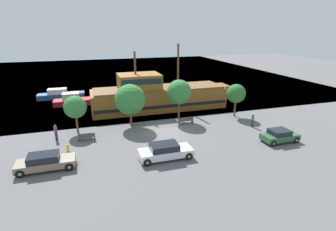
{
  "coord_description": "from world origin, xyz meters",
  "views": [
    {
      "loc": [
        -8.37,
        -27.25,
        11.39
      ],
      "look_at": [
        0.84,
        2.0,
        1.2
      ],
      "focal_mm": 28.0,
      "sensor_mm": 36.0,
      "label": 1
    }
  ],
  "objects_px": {
    "fire_hydrant": "(68,148)",
    "pedestrian_walking_near": "(253,120)",
    "moored_boat_dockside": "(74,100)",
    "pedestrian_walking_far": "(56,133)",
    "bench_promenade_east": "(186,120)",
    "moored_boat_outer": "(61,95)",
    "parked_car_curb_front": "(165,151)",
    "parked_car_curb_rear": "(280,136)",
    "bench_promenade_west": "(87,137)",
    "parked_car_curb_mid": "(45,162)",
    "pirate_ship": "(157,96)"
  },
  "relations": [
    {
      "from": "bench_promenade_west",
      "to": "pirate_ship",
      "type": "bearing_deg",
      "value": 41.38
    },
    {
      "from": "parked_car_curb_front",
      "to": "bench_promenade_east",
      "type": "height_order",
      "value": "parked_car_curb_front"
    },
    {
      "from": "pirate_ship",
      "to": "bench_promenade_west",
      "type": "xyz_separation_m",
      "value": [
        -10.33,
        -9.1,
        -1.55
      ]
    },
    {
      "from": "parked_car_curb_mid",
      "to": "parked_car_curb_front",
      "type": "bearing_deg",
      "value": -6.54
    },
    {
      "from": "parked_car_curb_front",
      "to": "bench_promenade_east",
      "type": "distance_m",
      "value": 9.62
    },
    {
      "from": "moored_boat_dockside",
      "to": "pedestrian_walking_far",
      "type": "distance_m",
      "value": 14.25
    },
    {
      "from": "moored_boat_outer",
      "to": "parked_car_curb_mid",
      "type": "height_order",
      "value": "moored_boat_outer"
    },
    {
      "from": "moored_boat_dockside",
      "to": "pedestrian_walking_near",
      "type": "distance_m",
      "value": 26.99
    },
    {
      "from": "fire_hydrant",
      "to": "parked_car_curb_front",
      "type": "bearing_deg",
      "value": -26.27
    },
    {
      "from": "moored_boat_outer",
      "to": "parked_car_curb_front",
      "type": "xyz_separation_m",
      "value": [
        10.75,
        -26.51,
        0.11
      ]
    },
    {
      "from": "moored_boat_dockside",
      "to": "bench_promenade_east",
      "type": "xyz_separation_m",
      "value": [
        13.66,
        -13.57,
        -0.25
      ]
    },
    {
      "from": "pirate_ship",
      "to": "parked_car_curb_mid",
      "type": "height_order",
      "value": "pirate_ship"
    },
    {
      "from": "moored_boat_dockside",
      "to": "parked_car_curb_front",
      "type": "bearing_deg",
      "value": -68.64
    },
    {
      "from": "parked_car_curb_rear",
      "to": "bench_promenade_west",
      "type": "distance_m",
      "value": 20.46
    },
    {
      "from": "parked_car_curb_rear",
      "to": "bench_promenade_west",
      "type": "bearing_deg",
      "value": 161.64
    },
    {
      "from": "moored_boat_outer",
      "to": "pedestrian_walking_far",
      "type": "distance_m",
      "value": 19.05
    },
    {
      "from": "pedestrian_walking_far",
      "to": "pedestrian_walking_near",
      "type": "bearing_deg",
      "value": -7.15
    },
    {
      "from": "moored_boat_outer",
      "to": "bench_promenade_east",
      "type": "relative_size",
      "value": 4.04
    },
    {
      "from": "bench_promenade_east",
      "to": "parked_car_curb_front",
      "type": "bearing_deg",
      "value": -122.67
    },
    {
      "from": "parked_car_curb_rear",
      "to": "pedestrian_walking_near",
      "type": "bearing_deg",
      "value": 91.4
    },
    {
      "from": "parked_car_curb_mid",
      "to": "pedestrian_walking_far",
      "type": "relative_size",
      "value": 2.7
    },
    {
      "from": "parked_car_curb_mid",
      "to": "pedestrian_walking_near",
      "type": "xyz_separation_m",
      "value": [
        22.73,
        3.5,
        0.18
      ]
    },
    {
      "from": "moored_boat_outer",
      "to": "pirate_ship",
      "type": "bearing_deg",
      "value": -37.5
    },
    {
      "from": "fire_hydrant",
      "to": "bench_promenade_east",
      "type": "distance_m",
      "value": 14.34
    },
    {
      "from": "moored_boat_dockside",
      "to": "fire_hydrant",
      "type": "bearing_deg",
      "value": -90.51
    },
    {
      "from": "parked_car_curb_rear",
      "to": "fire_hydrant",
      "type": "distance_m",
      "value": 21.66
    },
    {
      "from": "pedestrian_walking_near",
      "to": "pirate_ship",
      "type": "bearing_deg",
      "value": 129.49
    },
    {
      "from": "parked_car_curb_rear",
      "to": "pedestrian_walking_near",
      "type": "height_order",
      "value": "pedestrian_walking_near"
    },
    {
      "from": "pirate_ship",
      "to": "parked_car_curb_mid",
      "type": "relative_size",
      "value": 4.42
    },
    {
      "from": "parked_car_curb_rear",
      "to": "moored_boat_outer",
      "type": "bearing_deg",
      "value": 131.4
    },
    {
      "from": "parked_car_curb_front",
      "to": "parked_car_curb_rear",
      "type": "xyz_separation_m",
      "value": [
        12.61,
        0.02,
        -0.06
      ]
    },
    {
      "from": "moored_boat_dockside",
      "to": "parked_car_curb_rear",
      "type": "bearing_deg",
      "value": -45.76
    },
    {
      "from": "moored_boat_outer",
      "to": "bench_promenade_west",
      "type": "xyz_separation_m",
      "value": [
        3.94,
        -20.05,
        -0.19
      ]
    },
    {
      "from": "moored_boat_outer",
      "to": "parked_car_curb_front",
      "type": "height_order",
      "value": "moored_boat_outer"
    },
    {
      "from": "pirate_ship",
      "to": "bench_promenade_east",
      "type": "relative_size",
      "value": 11.08
    },
    {
      "from": "parked_car_curb_front",
      "to": "fire_hydrant",
      "type": "relative_size",
      "value": 6.38
    },
    {
      "from": "moored_boat_dockside",
      "to": "moored_boat_outer",
      "type": "xyz_separation_m",
      "value": [
        -2.27,
        4.85,
        -0.06
      ]
    },
    {
      "from": "parked_car_curb_front",
      "to": "parked_car_curb_mid",
      "type": "relative_size",
      "value": 1.04
    },
    {
      "from": "bench_promenade_west",
      "to": "parked_car_curb_mid",
      "type": "bearing_deg",
      "value": -122.98
    },
    {
      "from": "parked_car_curb_rear",
      "to": "pedestrian_walking_far",
      "type": "height_order",
      "value": "pedestrian_walking_far"
    },
    {
      "from": "moored_boat_outer",
      "to": "parked_car_curb_mid",
      "type": "relative_size",
      "value": 1.61
    },
    {
      "from": "parked_car_curb_front",
      "to": "bench_promenade_west",
      "type": "bearing_deg",
      "value": 136.47
    },
    {
      "from": "moored_boat_outer",
      "to": "fire_hydrant",
      "type": "bearing_deg",
      "value": -84.56
    },
    {
      "from": "moored_boat_dockside",
      "to": "parked_car_curb_rear",
      "type": "xyz_separation_m",
      "value": [
        21.08,
        -21.65,
        -0.01
      ]
    },
    {
      "from": "pedestrian_walking_near",
      "to": "moored_boat_dockside",
      "type": "bearing_deg",
      "value": 140.99
    },
    {
      "from": "bench_promenade_east",
      "to": "pedestrian_walking_near",
      "type": "relative_size",
      "value": 1.07
    },
    {
      "from": "parked_car_curb_front",
      "to": "pedestrian_walking_far",
      "type": "bearing_deg",
      "value": 142.89
    },
    {
      "from": "fire_hydrant",
      "to": "pedestrian_walking_near",
      "type": "distance_m",
      "value": 21.13
    },
    {
      "from": "parked_car_curb_mid",
      "to": "fire_hydrant",
      "type": "distance_m",
      "value": 3.49
    },
    {
      "from": "pirate_ship",
      "to": "pedestrian_walking_near",
      "type": "relative_size",
      "value": 11.87
    }
  ]
}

